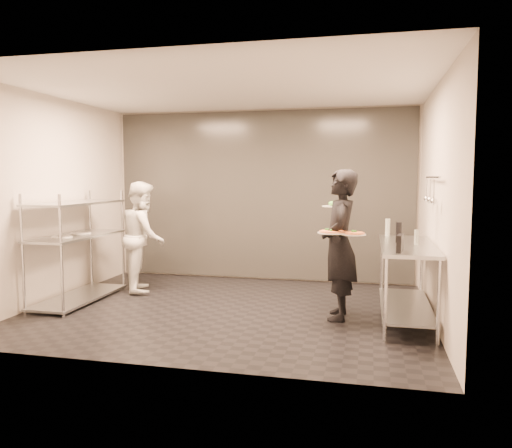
% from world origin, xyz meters
% --- Properties ---
extents(room_shell, '(5.00, 4.00, 2.80)m').
position_xyz_m(room_shell, '(0.00, 1.18, 1.40)').
color(room_shell, black).
rests_on(room_shell, ground).
extents(pass_rack, '(0.60, 1.60, 1.50)m').
position_xyz_m(pass_rack, '(-2.15, -0.00, 0.77)').
color(pass_rack, silver).
rests_on(pass_rack, ground).
extents(prep_counter, '(0.60, 1.80, 0.92)m').
position_xyz_m(prep_counter, '(2.18, 0.00, 0.63)').
color(prep_counter, silver).
rests_on(prep_counter, ground).
extents(utensil_rail, '(0.07, 1.20, 0.31)m').
position_xyz_m(utensil_rail, '(2.43, -0.00, 1.55)').
color(utensil_rail, silver).
rests_on(utensil_rail, room_shell).
extents(waiter, '(0.47, 0.68, 1.79)m').
position_xyz_m(waiter, '(1.40, -0.08, 0.90)').
color(waiter, black).
rests_on(waiter, ground).
extents(chef, '(0.88, 0.97, 1.63)m').
position_xyz_m(chef, '(-1.55, 0.78, 0.82)').
color(chef, white).
rests_on(chef, ground).
extents(pizza_plate_near, '(0.34, 0.34, 0.05)m').
position_xyz_m(pizza_plate_near, '(1.33, -0.27, 1.07)').
color(pizza_plate_near, silver).
rests_on(pizza_plate_near, waiter).
extents(pizza_plate_far, '(0.29, 0.29, 0.05)m').
position_xyz_m(pizza_plate_far, '(1.56, -0.27, 1.06)').
color(pizza_plate_far, silver).
rests_on(pizza_plate_far, waiter).
extents(salad_plate, '(0.29, 0.29, 0.07)m').
position_xyz_m(salad_plate, '(1.30, 0.26, 1.35)').
color(salad_plate, silver).
rests_on(salad_plate, waiter).
extents(pos_monitor, '(0.09, 0.26, 0.18)m').
position_xyz_m(pos_monitor, '(2.06, -0.66, 1.01)').
color(pos_monitor, black).
rests_on(pos_monitor, prep_counter).
extents(bottle_green, '(0.06, 0.06, 0.23)m').
position_xyz_m(bottle_green, '(1.98, 0.80, 1.03)').
color(bottle_green, gray).
rests_on(bottle_green, prep_counter).
extents(bottle_clear, '(0.05, 0.05, 0.18)m').
position_xyz_m(bottle_clear, '(2.28, -0.05, 1.01)').
color(bottle_clear, gray).
rests_on(bottle_clear, prep_counter).
extents(bottle_dark, '(0.07, 0.07, 0.25)m').
position_xyz_m(bottle_dark, '(2.09, 0.08, 1.04)').
color(bottle_dark, black).
rests_on(bottle_dark, prep_counter).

